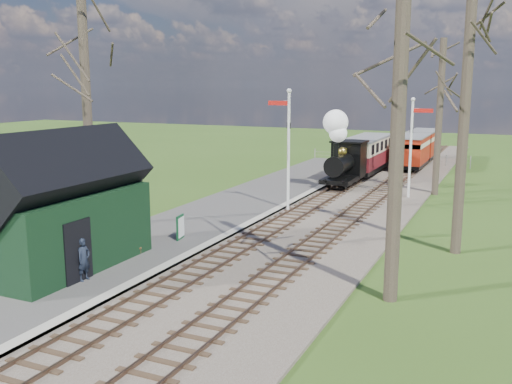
% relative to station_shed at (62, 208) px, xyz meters
% --- Properties ---
extents(ground, '(140.00, 140.00, 0.00)m').
position_rel_station_shed_xyz_m(ground, '(4.30, -4.00, -2.27)').
color(ground, '#35531A').
rests_on(ground, ground).
extents(distant_hills, '(114.40, 48.00, 22.02)m').
position_rel_station_shed_xyz_m(distant_hills, '(5.70, 60.38, -18.47)').
color(distant_hills, '#385B23').
rests_on(distant_hills, ground).
extents(ballast_bed, '(8.00, 60.00, 0.10)m').
position_rel_station_shed_xyz_m(ballast_bed, '(5.60, 18.00, -2.22)').
color(ballast_bed, brown).
rests_on(ballast_bed, ground).
extents(track_near, '(1.60, 60.00, 0.15)m').
position_rel_station_shed_xyz_m(track_near, '(4.30, 18.00, -2.17)').
color(track_near, brown).
rests_on(track_near, ground).
extents(track_far, '(1.60, 60.00, 0.15)m').
position_rel_station_shed_xyz_m(track_far, '(6.90, 18.00, -2.17)').
color(track_far, brown).
rests_on(track_far, ground).
extents(platform, '(5.00, 44.00, 0.20)m').
position_rel_station_shed_xyz_m(platform, '(0.80, 10.00, -2.17)').
color(platform, '#474442').
rests_on(platform, ground).
extents(coping_strip, '(0.40, 44.00, 0.21)m').
position_rel_station_shed_xyz_m(coping_strip, '(3.10, 10.00, -2.16)').
color(coping_strip, '#B2AD9E').
rests_on(coping_strip, ground).
extents(station_shed, '(3.25, 6.30, 4.78)m').
position_rel_station_shed_xyz_m(station_shed, '(0.00, 0.00, 0.00)').
color(station_shed, black).
rests_on(station_shed, platform).
extents(semaphore_near, '(1.22, 0.24, 6.22)m').
position_rel_station_shed_xyz_m(semaphore_near, '(3.53, 12.00, 1.35)').
color(semaphore_near, silver).
rests_on(semaphore_near, ground).
extents(semaphore_far, '(1.22, 0.24, 5.72)m').
position_rel_station_shed_xyz_m(semaphore_far, '(8.67, 18.00, 1.08)').
color(semaphore_far, silver).
rests_on(semaphore_far, ground).
extents(bare_trees, '(15.51, 22.39, 12.00)m').
position_rel_station_shed_xyz_m(bare_trees, '(5.63, 6.10, 2.94)').
color(bare_trees, '#382D23').
rests_on(bare_trees, ground).
extents(fence_line, '(12.60, 0.08, 1.00)m').
position_rel_station_shed_xyz_m(fence_line, '(4.60, 32.00, -1.72)').
color(fence_line, slate).
rests_on(fence_line, ground).
extents(locomotive, '(1.91, 4.45, 4.77)m').
position_rel_station_shed_xyz_m(locomotive, '(4.29, 19.58, -0.08)').
color(locomotive, black).
rests_on(locomotive, ground).
extents(coach, '(2.23, 7.63, 2.34)m').
position_rel_station_shed_xyz_m(coach, '(4.30, 25.64, -0.67)').
color(coach, black).
rests_on(coach, ground).
extents(red_carriage_a, '(2.02, 5.01, 2.13)m').
position_rel_station_shed_xyz_m(red_carriage_a, '(6.90, 29.28, -0.79)').
color(red_carriage_a, black).
rests_on(red_carriage_a, ground).
extents(red_carriage_b, '(2.02, 5.01, 2.13)m').
position_rel_station_shed_xyz_m(red_carriage_b, '(6.90, 34.78, -0.79)').
color(red_carriage_b, black).
rests_on(red_carriage_b, ground).
extents(sign_board, '(0.20, 0.68, 0.99)m').
position_rel_station_shed_xyz_m(sign_board, '(1.73, 4.72, -1.57)').
color(sign_board, '#0E4221').
rests_on(sign_board, platform).
extents(bench, '(0.90, 1.40, 0.77)m').
position_rel_station_shed_xyz_m(bench, '(1.02, 2.75, -1.71)').
color(bench, '#4C341B').
rests_on(bench, platform).
extents(person, '(0.35, 0.52, 1.40)m').
position_rel_station_shed_xyz_m(person, '(1.59, -0.85, -1.37)').
color(person, black).
rests_on(person, platform).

